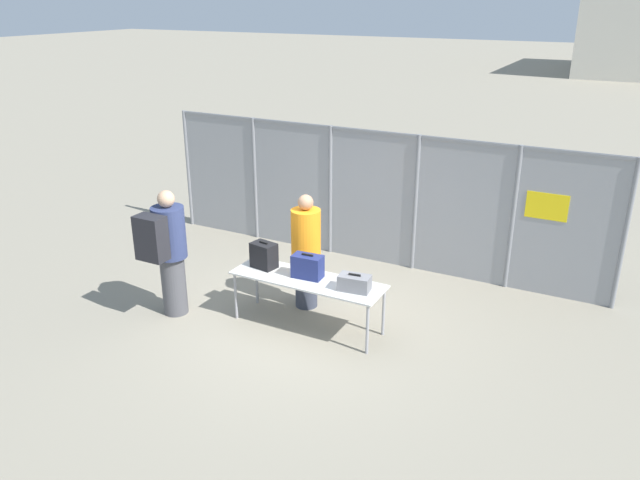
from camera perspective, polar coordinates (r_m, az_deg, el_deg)
The scene contains 9 objects.
ground_plane at distance 8.83m, azimuth -2.02°, elevation -7.47°, with size 120.00×120.00×0.00m, color gray.
fence_section at distance 10.44m, azimuth 4.83°, elevation 4.16°, with size 7.79×0.07×2.26m.
inspection_table at distance 8.41m, azimuth -1.14°, elevation -3.88°, with size 2.13×0.65×0.72m.
suitcase_black at distance 8.70m, azimuth -5.15°, elevation -1.40°, with size 0.38×0.29×0.38m.
suitcase_navy at distance 8.36m, azimuth -1.16°, elevation -2.44°, with size 0.42×0.25×0.34m.
suitcase_grey at distance 8.04m, azimuth 3.17°, elevation -3.94°, with size 0.43×0.27×0.23m.
traveler_hooded at distance 8.85m, azimuth -13.79°, elevation -0.81°, with size 0.45×0.70×1.83m.
security_worker_near at distance 8.89m, azimuth -1.29°, elevation -0.93°, with size 0.42×0.42×1.71m.
utility_trailer at distance 12.18m, azimuth 13.75°, elevation 2.34°, with size 3.49×2.33×0.67m.
Camera 1 is at (3.87, -6.69, 4.28)m, focal length 35.00 mm.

